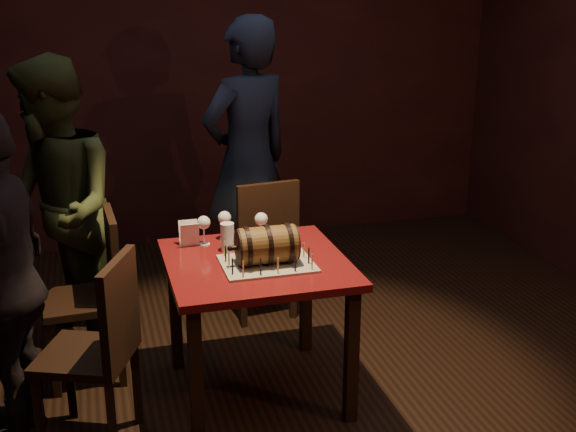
# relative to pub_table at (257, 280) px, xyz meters

# --- Properties ---
(room_shell) EXTENTS (5.04, 5.04, 2.80)m
(room_shell) POSITION_rel_pub_table_xyz_m (0.13, 0.01, 0.76)
(room_shell) COLOR black
(room_shell) RESTS_ON ground
(pub_table) EXTENTS (0.90, 0.90, 0.75)m
(pub_table) POSITION_rel_pub_table_xyz_m (0.00, 0.00, 0.00)
(pub_table) COLOR #540E10
(pub_table) RESTS_ON ground
(cake_board) EXTENTS (0.45, 0.35, 0.01)m
(cake_board) POSITION_rel_pub_table_xyz_m (0.04, -0.07, 0.12)
(cake_board) COLOR #A59985
(cake_board) RESTS_ON pub_table
(barrel_cake) EXTENTS (0.35, 0.20, 0.20)m
(barrel_cake) POSITION_rel_pub_table_xyz_m (0.04, -0.07, 0.22)
(barrel_cake) COLOR brown
(barrel_cake) RESTS_ON cake_board
(birthday_candles) EXTENTS (0.40, 0.30, 0.09)m
(birthday_candles) POSITION_rel_pub_table_xyz_m (0.04, -0.07, 0.16)
(birthday_candles) COLOR #DECE85
(birthday_candles) RESTS_ON cake_board
(wine_glass_left) EXTENTS (0.07, 0.07, 0.16)m
(wine_glass_left) POSITION_rel_pub_table_xyz_m (-0.22, 0.30, 0.23)
(wine_glass_left) COLOR silver
(wine_glass_left) RESTS_ON pub_table
(wine_glass_mid) EXTENTS (0.07, 0.07, 0.16)m
(wine_glass_mid) POSITION_rel_pub_table_xyz_m (-0.09, 0.35, 0.23)
(wine_glass_mid) COLOR silver
(wine_glass_mid) RESTS_ON pub_table
(wine_glass_right) EXTENTS (0.07, 0.07, 0.16)m
(wine_glass_right) POSITION_rel_pub_table_xyz_m (0.09, 0.27, 0.23)
(wine_glass_right) COLOR silver
(wine_glass_right) RESTS_ON pub_table
(pint_of_ale) EXTENTS (0.07, 0.07, 0.15)m
(pint_of_ale) POSITION_rel_pub_table_xyz_m (-0.11, 0.18, 0.18)
(pint_of_ale) COLOR silver
(pint_of_ale) RESTS_ON pub_table
(menu_card) EXTENTS (0.10, 0.05, 0.13)m
(menu_card) POSITION_rel_pub_table_xyz_m (-0.29, 0.30, 0.17)
(menu_card) COLOR white
(menu_card) RESTS_ON pub_table
(chair_back) EXTENTS (0.45, 0.45, 0.93)m
(chair_back) POSITION_rel_pub_table_xyz_m (0.25, 0.88, -0.12)
(chair_back) COLOR black
(chair_back) RESTS_ON ground
(chair_left_rear) EXTENTS (0.42, 0.42, 0.93)m
(chair_left_rear) POSITION_rel_pub_table_xyz_m (-0.79, 0.42, -0.12)
(chair_left_rear) COLOR black
(chair_left_rear) RESTS_ON ground
(chair_left_front) EXTENTS (0.52, 0.52, 0.93)m
(chair_left_front) POSITION_rel_pub_table_xyz_m (-0.79, -0.24, -0.12)
(chair_left_front) COLOR black
(chair_left_front) RESTS_ON ground
(person_back) EXTENTS (0.82, 0.70, 1.90)m
(person_back) POSITION_rel_pub_table_xyz_m (0.25, 1.31, 0.31)
(person_back) COLOR black
(person_back) RESTS_ON ground
(person_left_rear) EXTENTS (0.82, 0.96, 1.73)m
(person_left_rear) POSITION_rel_pub_table_xyz_m (-0.98, 0.75, 0.22)
(person_left_rear) COLOR #323C1E
(person_left_rear) RESTS_ON ground
(person_left_front) EXTENTS (0.59, 1.00, 1.60)m
(person_left_front) POSITION_rel_pub_table_xyz_m (-1.19, -0.09, 0.16)
(person_left_front) COLOR black
(person_left_front) RESTS_ON ground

